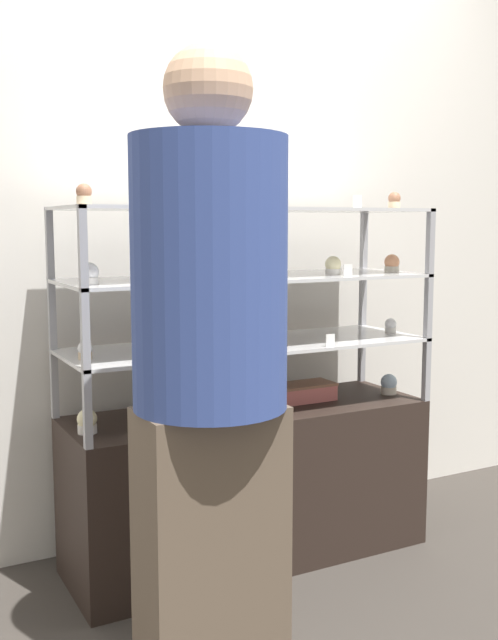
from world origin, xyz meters
TOP-DOWN VIEW (x-y plane):
  - ground_plane at (0.00, 0.00)m, footprint 20.00×20.00m
  - back_wall at (0.00, 0.36)m, footprint 8.00×0.05m
  - display_base at (0.00, 0.00)m, footprint 1.34×0.43m
  - display_riser_lower at (0.00, 0.00)m, footprint 1.34×0.43m
  - display_riser_middle at (0.00, 0.00)m, footprint 1.34×0.43m
  - display_riser_upper at (0.00, 0.00)m, footprint 1.34×0.43m
  - layer_cake_centerpiece at (0.04, -0.02)m, footprint 0.17×0.17m
  - sheet_cake_frosted at (0.24, 0.02)m, footprint 0.25×0.12m
  - cupcake_0 at (-0.61, -0.04)m, footprint 0.06×0.06m
  - cupcake_1 at (-0.31, -0.10)m, footprint 0.06×0.06m
  - cupcake_2 at (-0.01, -0.09)m, footprint 0.06×0.06m
  - cupcake_3 at (0.60, -0.05)m, footprint 0.06×0.06m
  - price_tag_0 at (-0.07, -0.20)m, footprint 0.04×0.00m
  - cupcake_4 at (-0.61, -0.04)m, footprint 0.05×0.05m
  - cupcake_5 at (0.61, -0.04)m, footprint 0.05×0.05m
  - price_tag_1 at (0.22, -0.20)m, footprint 0.04×0.00m
  - cupcake_6 at (-0.61, -0.09)m, footprint 0.06×0.06m
  - cupcake_7 at (-0.29, -0.11)m, footprint 0.06×0.06m
  - cupcake_8 at (0.01, -0.07)m, footprint 0.06×0.06m
  - cupcake_9 at (0.31, -0.08)m, footprint 0.06×0.06m
  - cupcake_10 at (0.60, -0.05)m, footprint 0.06×0.06m
  - price_tag_2 at (0.29, -0.20)m, footprint 0.04×0.00m
  - cupcake_11 at (-0.62, -0.10)m, footprint 0.05×0.05m
  - cupcake_12 at (-0.01, -0.12)m, footprint 0.05×0.05m
  - cupcake_13 at (0.60, -0.06)m, footprint 0.05×0.05m
  - price_tag_3 at (0.32, -0.20)m, footprint 0.04×0.00m
  - customer_figure at (-0.47, -0.67)m, footprint 0.39×0.39m

SIDE VIEW (x-z plane):
  - ground_plane at x=0.00m, z-range 0.00..0.00m
  - display_base at x=0.00m, z-range 0.00..0.57m
  - price_tag_0 at x=-0.07m, z-range 0.57..0.61m
  - sheet_cake_frosted at x=0.24m, z-range 0.57..0.63m
  - cupcake_0 at x=-0.61m, z-range 0.56..0.64m
  - cupcake_1 at x=-0.31m, z-range 0.56..0.64m
  - cupcake_2 at x=-0.01m, z-range 0.56..0.64m
  - cupcake_3 at x=0.60m, z-range 0.56..0.64m
  - display_riser_lower at x=0.00m, z-range 0.67..0.92m
  - price_tag_1 at x=0.22m, z-range 0.81..0.85m
  - cupcake_4 at x=-0.61m, z-range 0.81..0.87m
  - cupcake_5 at x=0.61m, z-range 0.81..0.87m
  - layer_cake_centerpiece at x=0.04m, z-range 0.81..0.92m
  - customer_figure at x=-0.47m, z-range 0.06..1.73m
  - display_riser_middle at x=0.00m, z-range 0.92..1.16m
  - price_tag_2 at x=0.29m, z-range 1.05..1.10m
  - cupcake_6 at x=-0.61m, z-range 1.05..1.12m
  - cupcake_7 at x=-0.29m, z-range 1.05..1.12m
  - cupcake_8 at x=0.01m, z-range 1.05..1.12m
  - cupcake_9 at x=0.31m, z-range 1.05..1.12m
  - cupcake_10 at x=0.60m, z-range 1.05..1.12m
  - display_riser_upper at x=0.00m, z-range 1.16..1.40m
  - back_wall at x=0.00m, z-range 0.00..2.60m
  - price_tag_3 at x=0.32m, z-range 1.29..1.34m
  - cupcake_11 at x=-0.62m, z-range 1.29..1.36m
  - cupcake_12 at x=-0.01m, z-range 1.29..1.36m
  - cupcake_13 at x=0.60m, z-range 1.29..1.36m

